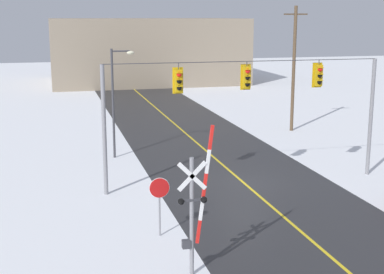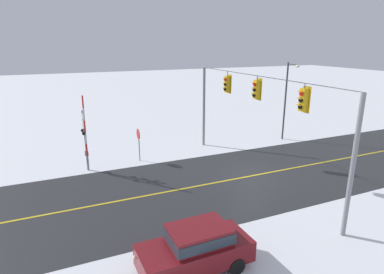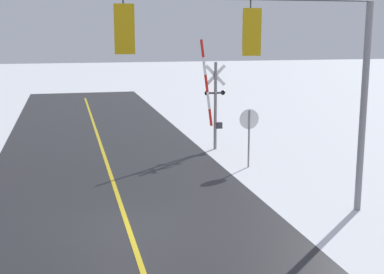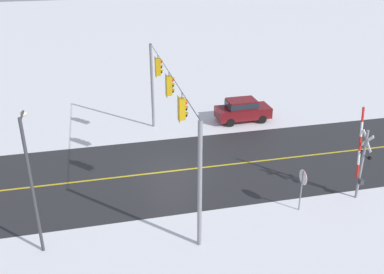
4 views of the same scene
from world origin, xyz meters
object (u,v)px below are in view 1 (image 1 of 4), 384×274
(streetlamp_near, at_px, (116,93))
(utility_pole, at_px, (294,68))
(railroad_crossing, at_px, (194,208))
(stop_sign, at_px, (159,194))

(streetlamp_near, distance_m, utility_pole, 14.34)
(railroad_crossing, height_order, streetlamp_near, streetlamp_near)
(stop_sign, xyz_separation_m, railroad_crossing, (0.45, -3.54, 0.61))
(railroad_crossing, relative_size, utility_pole, 0.55)
(stop_sign, distance_m, utility_pole, 22.30)
(utility_pole, bearing_deg, stop_sign, -127.28)
(stop_sign, xyz_separation_m, streetlamp_near, (-0.09, 12.73, 2.20))
(stop_sign, distance_m, streetlamp_near, 12.92)
(stop_sign, bearing_deg, utility_pole, 52.72)
(railroad_crossing, bearing_deg, stop_sign, 97.22)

